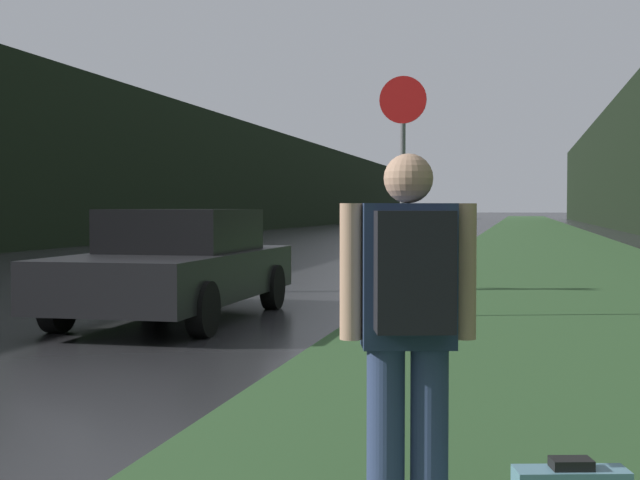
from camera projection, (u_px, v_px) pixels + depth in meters
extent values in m
cube|color=#33562D|center=(542.00, 239.00, 40.03)|extent=(6.00, 240.00, 0.02)
cube|color=silver|center=(140.00, 289.00, 15.28)|extent=(0.12, 3.00, 0.01)
cube|color=silver|center=(258.00, 264.00, 22.10)|extent=(0.12, 3.00, 0.01)
cube|color=black|center=(236.00, 178.00, 53.54)|extent=(2.00, 140.00, 6.48)
cylinder|color=slate|center=(403.00, 221.00, 11.30)|extent=(0.07, 0.07, 2.47)
cylinder|color=#B71414|center=(403.00, 100.00, 11.25)|extent=(0.60, 0.02, 0.60)
cylinder|color=navy|center=(386.00, 446.00, 3.68)|extent=(0.16, 0.16, 0.82)
cylinder|color=navy|center=(429.00, 446.00, 3.68)|extent=(0.16, 0.16, 0.82)
cube|color=navy|center=(408.00, 275.00, 3.65)|extent=(0.42, 0.30, 0.59)
sphere|color=tan|center=(408.00, 178.00, 3.64)|extent=(0.20, 0.20, 0.20)
cylinder|color=tan|center=(351.00, 272.00, 3.65)|extent=(0.09, 0.09, 0.56)
cylinder|color=tan|center=(465.00, 271.00, 3.66)|extent=(0.09, 0.09, 0.56)
cube|color=black|center=(414.00, 272.00, 3.46)|extent=(0.34, 0.25, 0.47)
cube|color=black|center=(571.00, 464.00, 3.43)|extent=(0.18, 0.14, 0.04)
cube|color=black|center=(176.00, 275.00, 11.13)|extent=(1.82, 4.48, 0.57)
cube|color=black|center=(182.00, 230.00, 11.32)|extent=(1.54, 2.01, 0.53)
cylinder|color=black|center=(203.00, 309.00, 9.59)|extent=(0.20, 0.61, 0.61)
cylinder|color=black|center=(57.00, 305.00, 9.97)|extent=(0.20, 0.61, 0.61)
cylinder|color=black|center=(273.00, 287.00, 12.30)|extent=(0.20, 0.61, 0.61)
cylinder|color=black|center=(156.00, 285.00, 12.68)|extent=(0.20, 0.61, 0.61)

